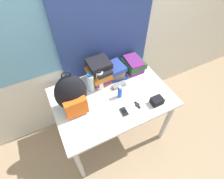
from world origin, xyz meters
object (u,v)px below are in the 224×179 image
at_px(sunscreen_bottle, 120,92).
at_px(camera_pouch, 157,101).
at_px(water_bottle, 91,83).
at_px(wristwatch, 137,105).
at_px(book_stack_right, 133,64).
at_px(book_stack_left, 99,72).
at_px(sunglasses_case, 119,85).
at_px(book_stack_center, 115,70).
at_px(sports_bottle, 100,80).
at_px(cell_phone, 124,112).
at_px(backpack, 72,95).

bearing_deg(sunscreen_bottle, camera_pouch, -39.56).
height_order(water_bottle, wristwatch, water_bottle).
relative_size(water_bottle, camera_pouch, 1.99).
distance_m(book_stack_right, sunscreen_bottle, 0.43).
distance_m(book_stack_right, water_bottle, 0.55).
height_order(book_stack_left, sunglasses_case, book_stack_left).
relative_size(book_stack_center, sports_bottle, 1.03).
distance_m(book_stack_center, water_bottle, 0.33).
bearing_deg(wristwatch, cell_phone, -175.41).
bearing_deg(sunglasses_case, book_stack_left, 131.15).
bearing_deg(cell_phone, water_bottle, 112.77).
distance_m(backpack, cell_phone, 0.51).
bearing_deg(sunscreen_bottle, cell_phone, -105.70).
bearing_deg(sunscreen_bottle, book_stack_right, 41.17).
xyz_separation_m(sports_bottle, wristwatch, (0.23, -0.37, -0.11)).
bearing_deg(camera_pouch, sunglasses_case, 122.64).
relative_size(book_stack_left, camera_pouch, 2.57).
bearing_deg(camera_pouch, backpack, 157.46).
xyz_separation_m(backpack, camera_pouch, (0.73, -0.30, -0.16)).
xyz_separation_m(book_stack_right, camera_pouch, (-0.04, -0.52, -0.04)).
bearing_deg(water_bottle, sunglasses_case, -18.35).
relative_size(cell_phone, camera_pouch, 0.82).
xyz_separation_m(water_bottle, wristwatch, (0.32, -0.38, -0.10)).
relative_size(water_bottle, cell_phone, 2.43).
xyz_separation_m(book_stack_right, sunglasses_case, (-0.27, -0.16, -0.05)).
height_order(book_stack_right, sunglasses_case, book_stack_right).
relative_size(book_stack_center, water_bottle, 1.13).
xyz_separation_m(sports_bottle, sunglasses_case, (0.18, -0.08, -0.10)).
distance_m(backpack, book_stack_center, 0.60).
relative_size(cell_phone, wristwatch, 1.01).
distance_m(backpack, sports_bottle, 0.36).
xyz_separation_m(sunscreen_bottle, camera_pouch, (0.28, -0.23, -0.03)).
xyz_separation_m(sunscreen_bottle, cell_phone, (-0.05, -0.19, -0.06)).
relative_size(book_stack_center, sunscreen_bottle, 1.75).
bearing_deg(sports_bottle, book_stack_center, 22.56).
bearing_deg(backpack, book_stack_left, 31.64).
height_order(book_stack_center, sports_bottle, sports_bottle).
distance_m(sunscreen_bottle, cell_phone, 0.20).
bearing_deg(sports_bottle, sunglasses_case, -23.54).
distance_m(book_stack_center, wristwatch, 0.47).
height_order(book_stack_left, water_bottle, book_stack_left).
xyz_separation_m(backpack, book_stack_center, (0.54, 0.22, -0.12)).
bearing_deg(sports_bottle, backpack, -158.02).
distance_m(book_stack_center, book_stack_right, 0.23).
relative_size(backpack, wristwatch, 5.09).
xyz_separation_m(backpack, water_bottle, (0.23, 0.14, -0.09)).
distance_m(sports_bottle, sunscreen_bottle, 0.24).
xyz_separation_m(water_bottle, cell_phone, (0.17, -0.40, -0.10)).
distance_m(sports_bottle, camera_pouch, 0.60).
relative_size(book_stack_right, camera_pouch, 2.18).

